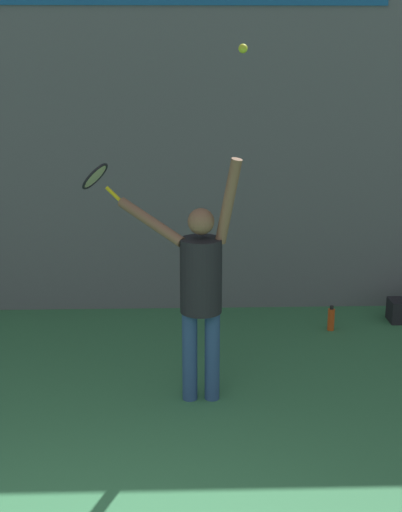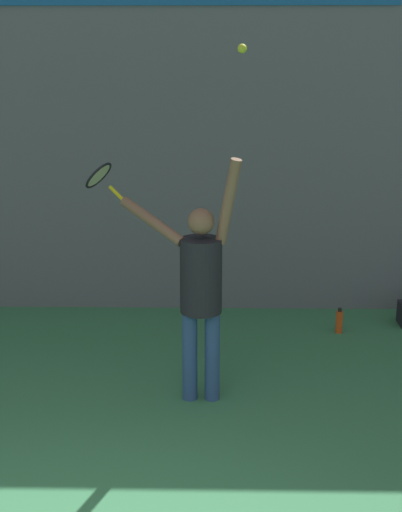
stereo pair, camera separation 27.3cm
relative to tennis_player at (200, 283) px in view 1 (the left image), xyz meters
The scene contains 5 objects.
back_wall 2.83m from the tennis_player, 108.68° to the left, with size 18.00×0.10×5.00m.
tennis_player is the anchor object (origin of this frame).
tennis_racket 1.29m from the tennis_player, 150.37° to the left, with size 0.40×0.36×0.34m.
tennis_ball 1.91m from the tennis_player, 26.17° to the right, with size 0.07×0.07×0.07m.
water_bottle 2.31m from the tennis_player, 46.23° to the left, with size 0.07×0.07×0.28m.
Camera 1 is at (0.62, -2.60, 2.93)m, focal length 50.00 mm.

